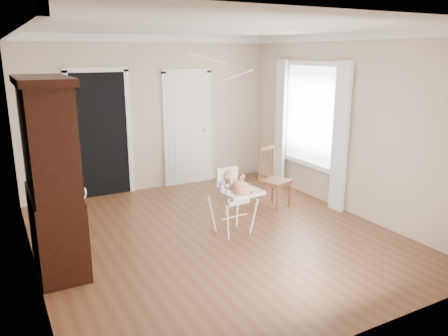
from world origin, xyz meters
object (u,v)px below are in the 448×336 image
high_chair (233,194)px  cake (243,189)px  sippy_cup (222,187)px  dining_chair (273,179)px  china_cabinet (52,176)px

high_chair → cake: 0.25m
sippy_cup → dining_chair: dining_chair is taller
cake → china_cabinet: bearing=171.4°
china_cabinet → high_chair: bearing=-3.3°
sippy_cup → china_cabinet: 2.07m
high_chair → sippy_cup: 0.28m
dining_chair → cake: bearing=-160.9°
china_cabinet → dining_chair: china_cabinet is taller
high_chair → dining_chair: bearing=25.0°
high_chair → china_cabinet: (-2.24, 0.13, 0.52)m
cake → dining_chair: bearing=38.0°
cake → dining_chair: 1.39m
sippy_cup → china_cabinet: china_cabinet is taller
cake → sippy_cup: (-0.24, 0.12, 0.02)m
cake → sippy_cup: bearing=152.8°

